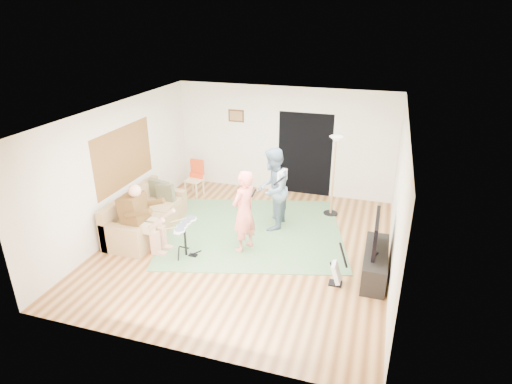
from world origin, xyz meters
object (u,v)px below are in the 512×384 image
at_px(guitarist, 273,189).
at_px(drum_kit, 185,241).
at_px(dining_chair, 195,183).
at_px(tv_cabinet, 375,263).
at_px(torchiere_lamp, 334,162).
at_px(guitar_spare, 337,273).
at_px(singer, 244,211).
at_px(sofa, 144,219).
at_px(television, 376,233).

bearing_deg(guitarist, drum_kit, -39.09).
xyz_separation_m(dining_chair, tv_cabinet, (4.57, -2.38, -0.07)).
bearing_deg(dining_chair, drum_kit, -60.30).
distance_m(guitarist, torchiere_lamp, 1.57).
distance_m(torchiere_lamp, tv_cabinet, 2.72).
bearing_deg(guitar_spare, drum_kit, 178.12).
xyz_separation_m(guitarist, dining_chair, (-2.34, 1.13, -0.57)).
xyz_separation_m(singer, torchiere_lamp, (1.41, 2.09, 0.45)).
bearing_deg(guitar_spare, torchiere_lamp, 99.96).
relative_size(singer, guitarist, 0.93).
bearing_deg(torchiere_lamp, dining_chair, 178.13).
bearing_deg(tv_cabinet, torchiere_lamp, 115.74).
bearing_deg(sofa, drum_kit, -26.67).
bearing_deg(guitarist, sofa, -70.19).
bearing_deg(guitar_spare, tv_cabinet, 37.61).
distance_m(sofa, tv_cabinet, 4.80).
bearing_deg(guitar_spare, sofa, 169.90).
distance_m(sofa, torchiere_lamp, 4.32).
height_order(dining_chair, television, television).
height_order(sofa, television, television).
xyz_separation_m(guitarist, tv_cabinet, (2.22, -1.25, -0.64)).
bearing_deg(torchiere_lamp, television, -65.30).
height_order(torchiere_lamp, tv_cabinet, torchiere_lamp).
xyz_separation_m(dining_chair, television, (4.52, -2.38, 0.53)).
bearing_deg(singer, tv_cabinet, 107.53).
height_order(dining_chair, tv_cabinet, dining_chair).
height_order(singer, tv_cabinet, singer).
bearing_deg(tv_cabinet, guitarist, 150.68).
distance_m(drum_kit, torchiere_lamp, 3.70).
bearing_deg(drum_kit, television, 6.23).
xyz_separation_m(guitarist, television, (2.17, -1.25, -0.04)).
bearing_deg(sofa, television, -3.30).
xyz_separation_m(guitar_spare, dining_chair, (-3.96, 2.85, 0.09)).
distance_m(drum_kit, television, 3.51).
relative_size(sofa, tv_cabinet, 1.51).
height_order(singer, television, singer).
bearing_deg(television, torchiere_lamp, 114.70).
height_order(sofa, drum_kit, sofa).
height_order(drum_kit, guitar_spare, guitar_spare).
bearing_deg(guitarist, television, 59.12).
xyz_separation_m(singer, tv_cabinet, (2.50, -0.18, -0.58)).
xyz_separation_m(drum_kit, television, (3.45, 0.38, 0.54)).
distance_m(torchiere_lamp, dining_chair, 3.61).
distance_m(drum_kit, guitarist, 2.15).
bearing_deg(tv_cabinet, sofa, 176.74).
distance_m(drum_kit, dining_chair, 2.96).
bearing_deg(singer, television, 107.45).
relative_size(drum_kit, guitarist, 0.40).
height_order(guitarist, dining_chair, guitarist).
bearing_deg(television, sofa, 176.70).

